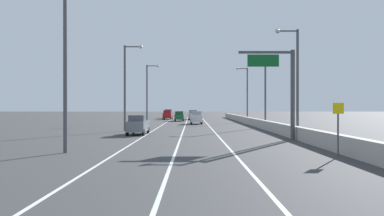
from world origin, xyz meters
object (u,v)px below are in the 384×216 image
overhead_sign_gantry (282,83)px  car_green_1 (177,116)px  speed_advisory_sign (336,125)px  lamp_post_right_third (262,85)px  car_white_3 (195,118)px  lamp_post_left_mid (125,81)px  lamp_post_left_far (147,89)px  lamp_post_left_near (68,59)px  car_black_5 (167,114)px  car_gray_0 (136,125)px  car_silver_2 (191,115)px  lamp_post_right_second (293,75)px  lamp_post_right_fourth (244,91)px  car_red_4 (166,115)px

overhead_sign_gantry → car_green_1: overhead_sign_gantry is taller
speed_advisory_sign → lamp_post_right_third: size_ratio=0.31×
car_green_1 → car_white_3: size_ratio=1.12×
lamp_post_left_mid → lamp_post_left_far: 21.78m
lamp_post_left_mid → lamp_post_left_near: bearing=-90.0°
lamp_post_left_near → car_black_5: size_ratio=2.16×
lamp_post_left_far → car_green_1: lamp_post_left_far is taller
car_gray_0 → car_silver_2: car_silver_2 is taller
lamp_post_right_third → lamp_post_left_near: same height
lamp_post_right_second → speed_advisory_sign: bearing=-94.8°
car_silver_2 → car_white_3: bearing=-88.8°
lamp_post_right_fourth → car_red_4: (-14.95, 15.99, -4.66)m
car_black_5 → lamp_post_right_second: bearing=-76.7°
speed_advisory_sign → car_gray_0: bearing=126.4°
speed_advisory_sign → car_green_1: size_ratio=0.63×
speed_advisory_sign → lamp_post_left_mid: 28.73m
car_gray_0 → car_green_1: size_ratio=0.98×
overhead_sign_gantry → lamp_post_left_far: 37.45m
lamp_post_right_third → lamp_post_right_fourth: size_ratio=1.00×
car_white_3 → car_red_4: size_ratio=0.93×
car_gray_0 → car_green_1: 38.49m
lamp_post_left_mid → car_green_1: (4.90, 32.70, -4.71)m
car_silver_2 → car_red_4: car_silver_2 is taller
lamp_post_right_third → lamp_post_left_mid: 19.02m
car_gray_0 → car_red_4: 48.34m
overhead_sign_gantry → car_red_4: (-12.92, 55.24, -3.73)m
car_white_3 → lamp_post_right_second: bearing=-73.4°
car_green_1 → car_white_3: 13.96m
lamp_post_right_second → car_white_3: size_ratio=2.32×
car_white_3 → lamp_post_right_third: bearing=-49.8°
overhead_sign_gantry → lamp_post_left_far: bearing=113.4°
overhead_sign_gantry → lamp_post_right_second: 3.50m
lamp_post_left_far → car_green_1: 12.82m
lamp_post_right_second → lamp_post_left_mid: (-16.65, 9.63, 0.00)m
lamp_post_right_second → lamp_post_right_third: (0.36, 18.15, 0.00)m
overhead_sign_gantry → lamp_post_right_second: lamp_post_right_second is taller
lamp_post_left_mid → car_black_5: lamp_post_left_mid is taller
speed_advisory_sign → lamp_post_left_far: lamp_post_left_far is taller
overhead_sign_gantry → speed_advisory_sign: (0.44, -11.33, -2.96)m
overhead_sign_gantry → car_black_5: overhead_sign_gantry is taller
speed_advisory_sign → lamp_post_right_second: bearing=85.2°
lamp_post_right_fourth → car_white_3: bearing=-139.8°
speed_advisory_sign → lamp_post_right_fourth: (1.59, 50.58, 3.90)m
car_white_3 → speed_advisory_sign: bearing=-80.3°
speed_advisory_sign → car_white_3: 43.65m
lamp_post_left_near → lamp_post_left_far: bearing=89.8°
lamp_post_right_fourth → car_silver_2: 18.20m
lamp_post_left_far → car_gray_0: bearing=-86.1°
car_white_3 → car_red_4: car_white_3 is taller
overhead_sign_gantry → lamp_post_right_fourth: lamp_post_right_fourth is taller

